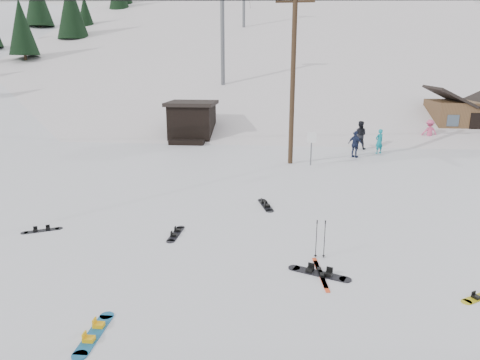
# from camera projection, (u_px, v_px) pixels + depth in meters

# --- Properties ---
(ground) EXTENTS (200.00, 200.00, 0.00)m
(ground) POSITION_uv_depth(u_px,v_px,m) (215.00, 287.00, 10.57)
(ground) COLOR silver
(ground) RESTS_ON ground
(ski_slope) EXTENTS (60.00, 85.24, 65.97)m
(ski_slope) POSITION_uv_depth(u_px,v_px,m) (272.00, 179.00, 66.51)
(ski_slope) COLOR silver
(ski_slope) RESTS_ON ground
(ridge_left) EXTENTS (47.54, 95.03, 58.38)m
(ridge_left) POSITION_uv_depth(u_px,v_px,m) (27.00, 178.00, 63.07)
(ridge_left) COLOR silver
(ridge_left) RESTS_ON ground
(treeline_crest) EXTENTS (50.00, 6.00, 10.00)m
(treeline_crest) POSITION_uv_depth(u_px,v_px,m) (277.00, 89.00, 93.12)
(treeline_crest) COLOR black
(treeline_crest) RESTS_ON ski_slope
(utility_pole) EXTENTS (2.00, 0.26, 9.00)m
(utility_pole) POSITION_uv_depth(u_px,v_px,m) (293.00, 77.00, 22.58)
(utility_pole) COLOR #3A2819
(utility_pole) RESTS_ON ground
(trail_sign) EXTENTS (0.50, 0.09, 1.85)m
(trail_sign) POSITION_uv_depth(u_px,v_px,m) (312.00, 142.00, 22.96)
(trail_sign) COLOR #595B60
(trail_sign) RESTS_ON ground
(lift_hut) EXTENTS (3.40, 4.10, 2.75)m
(lift_hut) POSITION_uv_depth(u_px,v_px,m) (192.00, 121.00, 30.80)
(lift_hut) COLOR black
(lift_hut) RESTS_ON ground
(lift_tower_near) EXTENTS (2.20, 0.36, 8.00)m
(lift_tower_near) POSITION_uv_depth(u_px,v_px,m) (223.00, 34.00, 37.69)
(lift_tower_near) COLOR #595B60
(lift_tower_near) RESTS_ON ski_slope
(cabin) EXTENTS (5.39, 4.40, 3.77)m
(cabin) POSITION_uv_depth(u_px,v_px,m) (465.00, 118.00, 31.74)
(cabin) COLOR brown
(cabin) RESTS_ON ground
(hero_snowboard) EXTENTS (0.32, 1.63, 0.11)m
(hero_snowboard) POSITION_uv_depth(u_px,v_px,m) (94.00, 334.00, 8.71)
(hero_snowboard) COLOR #166195
(hero_snowboard) RESTS_ON ground
(hero_skis) EXTENTS (0.33, 1.88, 0.10)m
(hero_skis) POSITION_uv_depth(u_px,v_px,m) (321.00, 273.00, 11.22)
(hero_skis) COLOR red
(hero_skis) RESTS_ON ground
(ski_poles) EXTENTS (0.31, 0.08, 1.13)m
(ski_poles) POSITION_uv_depth(u_px,v_px,m) (320.00, 239.00, 12.05)
(ski_poles) COLOR black
(ski_poles) RESTS_ON ground
(board_scatter_a) EXTENTS (1.16, 0.73, 0.09)m
(board_scatter_a) POSITION_uv_depth(u_px,v_px,m) (42.00, 230.00, 14.14)
(board_scatter_a) COLOR black
(board_scatter_a) RESTS_ON ground
(board_scatter_b) EXTENTS (0.31, 1.45, 0.10)m
(board_scatter_b) POSITION_uv_depth(u_px,v_px,m) (176.00, 234.00, 13.85)
(board_scatter_b) COLOR black
(board_scatter_b) RESTS_ON ground
(board_scatter_d) EXTENTS (1.61, 0.84, 0.12)m
(board_scatter_d) POSITION_uv_depth(u_px,v_px,m) (319.00, 273.00, 11.23)
(board_scatter_d) COLOR black
(board_scatter_d) RESTS_ON ground
(board_scatter_f) EXTENTS (0.68, 1.61, 0.12)m
(board_scatter_f) POSITION_uv_depth(u_px,v_px,m) (266.00, 205.00, 16.66)
(board_scatter_f) COLOR black
(board_scatter_f) RESTS_ON ground
(skier_teal) EXTENTS (0.66, 0.59, 1.51)m
(skier_teal) POSITION_uv_depth(u_px,v_px,m) (379.00, 141.00, 26.19)
(skier_teal) COLOR #0E8492
(skier_teal) RESTS_ON ground
(skier_dark) EXTENTS (1.04, 0.90, 1.82)m
(skier_dark) POSITION_uv_depth(u_px,v_px,m) (360.00, 135.00, 27.52)
(skier_dark) COLOR black
(skier_dark) RESTS_ON ground
(skier_pink) EXTENTS (1.14, 0.75, 1.66)m
(skier_pink) POSITION_uv_depth(u_px,v_px,m) (429.00, 132.00, 29.37)
(skier_pink) COLOR #D74B7A
(skier_pink) RESTS_ON ground
(skier_navy) EXTENTS (0.96, 0.87, 1.57)m
(skier_navy) POSITION_uv_depth(u_px,v_px,m) (355.00, 144.00, 25.04)
(skier_navy) COLOR #192240
(skier_navy) RESTS_ON ground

